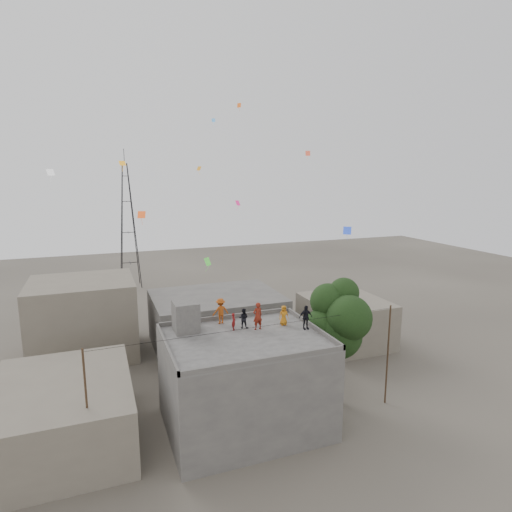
{
  "coord_description": "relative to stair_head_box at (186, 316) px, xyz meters",
  "views": [
    {
      "loc": [
        -8.43,
        -24.46,
        16.34
      ],
      "look_at": [
        1.61,
        2.09,
        10.95
      ],
      "focal_mm": 30.0,
      "sensor_mm": 36.0,
      "label": 1
    }
  ],
  "objects": [
    {
      "name": "person_orange_child",
      "position": [
        6.55,
        -1.31,
        -0.3
      ],
      "size": [
        0.73,
        0.52,
        1.39
      ],
      "primitive_type": "imported",
      "rotation": [
        0.0,
        0.0,
        -0.12
      ],
      "color": "#C57316",
      "rests_on": "main_building"
    },
    {
      "name": "stair_head_box",
      "position": [
        0.0,
        0.0,
        0.0
      ],
      "size": [
        1.6,
        1.8,
        2.0
      ],
      "primitive_type": "cube",
      "color": "#4F4C4A",
      "rests_on": "main_building"
    },
    {
      "name": "neighbor_east",
      "position": [
        17.2,
        7.4,
        -4.9
      ],
      "size": [
        7.0,
        8.0,
        4.4
      ],
      "primitive_type": "cube",
      "color": "#6A6154",
      "rests_on": "ground"
    },
    {
      "name": "tree",
      "position": [
        10.57,
        -2.0,
        -1.0
      ],
      "size": [
        4.9,
        4.6,
        9.1
      ],
      "color": "black",
      "rests_on": "ground"
    },
    {
      "name": "person_orange_adult",
      "position": [
        2.56,
        0.55,
        -0.1
      ],
      "size": [
        1.21,
        0.76,
        1.81
      ],
      "primitive_type": "imported",
      "rotation": [
        0.0,
        0.0,
        -3.07
      ],
      "color": "#A14412",
      "rests_on": "main_building"
    },
    {
      "name": "kites",
      "position": [
        3.82,
        4.72,
        8.14
      ],
      "size": [
        21.25,
        14.09,
        12.76
      ],
      "color": "#E84F18",
      "rests_on": "ground"
    },
    {
      "name": "neighbor_north",
      "position": [
        5.2,
        11.4,
        -4.6
      ],
      "size": [
        12.0,
        9.0,
        5.0
      ],
      "primitive_type": "cube",
      "color": "#4F4C4A",
      "rests_on": "ground"
    },
    {
      "name": "neighbor_northwest",
      "position": [
        -6.8,
        13.4,
        -3.6
      ],
      "size": [
        9.0,
        8.0,
        7.0
      ],
      "primitive_type": "cube",
      "color": "#6A6154",
      "rests_on": "ground"
    },
    {
      "name": "neighbor_west",
      "position": [
        -7.8,
        -0.6,
        -5.1
      ],
      "size": [
        8.0,
        10.0,
        4.0
      ],
      "primitive_type": "cube",
      "color": "#6A6154",
      "rests_on": "ground"
    },
    {
      "name": "utility_line",
      "position": [
        3.7,
        -3.85,
        -3.27
      ],
      "size": [
        20.12,
        0.62,
        7.4
      ],
      "color": "black",
      "rests_on": "ground"
    },
    {
      "name": "ground",
      "position": [
        3.2,
        -2.6,
        -7.1
      ],
      "size": [
        140.0,
        140.0,
        0.0
      ],
      "primitive_type": "plane",
      "color": "#413C35",
      "rests_on": "ground"
    },
    {
      "name": "person_red_child",
      "position": [
        3.02,
        -1.01,
        -0.42
      ],
      "size": [
        0.42,
        0.5,
        1.17
      ],
      "primitive_type": "imported",
      "rotation": [
        0.0,
        0.0,
        1.19
      ],
      "color": "maroon",
      "rests_on": "main_building"
    },
    {
      "name": "person_dark_adult",
      "position": [
        7.6,
        -2.57,
        -0.18
      ],
      "size": [
        0.98,
        0.43,
        1.65
      ],
      "primitive_type": "imported",
      "rotation": [
        0.0,
        0.0,
        -0.03
      ],
      "color": "black",
      "rests_on": "main_building"
    },
    {
      "name": "person_red_adult",
      "position": [
        4.56,
        -1.48,
        -0.06
      ],
      "size": [
        0.75,
        0.55,
        1.88
      ],
      "primitive_type": "imported",
      "rotation": [
        0.0,
        0.0,
        3.3
      ],
      "color": "maroon",
      "rests_on": "main_building"
    },
    {
      "name": "transmission_tower",
      "position": [
        -0.8,
        37.4,
        1.97
      ],
      "size": [
        2.97,
        2.97,
        20.01
      ],
      "color": "black",
      "rests_on": "ground"
    },
    {
      "name": "parapet",
      "position": [
        3.2,
        -2.6,
        -0.85
      ],
      "size": [
        10.0,
        8.0,
        0.3
      ],
      "color": "#4F4C4A",
      "rests_on": "main_building"
    },
    {
      "name": "person_dark_child",
      "position": [
        3.76,
        -0.87,
        -0.31
      ],
      "size": [
        0.84,
        0.79,
        1.38
      ],
      "primitive_type": "imported",
      "rotation": [
        0.0,
        0.0,
        2.59
      ],
      "color": "black",
      "rests_on": "main_building"
    },
    {
      "name": "main_building",
      "position": [
        3.2,
        -2.6,
        -4.05
      ],
      "size": [
        10.0,
        8.0,
        6.1
      ],
      "color": "#4F4C4A",
      "rests_on": "ground"
    }
  ]
}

